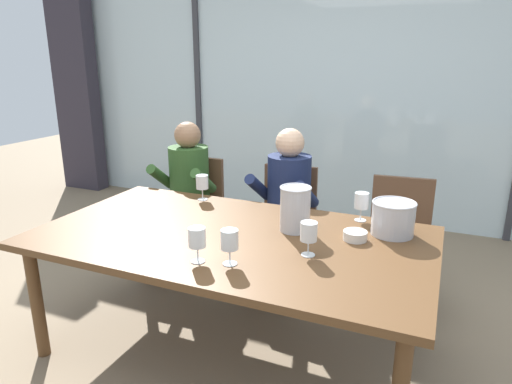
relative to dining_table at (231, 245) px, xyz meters
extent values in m
plane|color=#847056|center=(0.00, 1.00, -0.66)|extent=(14.00, 14.00, 0.00)
cube|color=silver|center=(0.00, 2.55, 0.64)|extent=(7.38, 0.03, 2.60)
cube|color=#38383D|center=(-1.66, 2.53, 0.64)|extent=(0.06, 0.06, 2.60)
cube|color=#386633|center=(0.00, 6.95, 0.19)|extent=(13.38, 2.40, 1.70)
cube|color=#332D38|center=(-3.34, 2.37, 0.64)|extent=(0.56, 0.20, 2.60)
cube|color=brown|center=(0.00, 0.00, 0.04)|extent=(2.18, 1.20, 0.04)
cylinder|color=brown|center=(-0.99, -0.50, -0.32)|extent=(0.07, 0.07, 0.69)
cylinder|color=brown|center=(-0.99, 0.50, -0.32)|extent=(0.07, 0.07, 0.69)
cylinder|color=brown|center=(0.99, 0.50, -0.32)|extent=(0.07, 0.07, 0.69)
cube|color=brown|center=(-0.85, 0.93, -0.23)|extent=(0.46, 0.46, 0.03)
cube|color=brown|center=(-0.85, 1.13, -0.01)|extent=(0.42, 0.05, 0.42)
cylinder|color=brown|center=(-1.05, 0.75, -0.45)|extent=(0.04, 0.04, 0.42)
cylinder|color=brown|center=(-0.67, 0.74, -0.45)|extent=(0.04, 0.04, 0.42)
cylinder|color=brown|center=(-1.04, 1.13, -0.45)|extent=(0.04, 0.04, 0.42)
cylinder|color=brown|center=(-0.66, 1.12, -0.45)|extent=(0.04, 0.04, 0.42)
cube|color=brown|center=(-0.03, 0.94, -0.23)|extent=(0.47, 0.47, 0.03)
cube|color=brown|center=(-0.05, 1.14, -0.01)|extent=(0.42, 0.07, 0.42)
cylinder|color=brown|center=(-0.20, 0.73, -0.45)|extent=(0.04, 0.04, 0.42)
cylinder|color=brown|center=(0.18, 0.77, -0.45)|extent=(0.04, 0.04, 0.42)
cylinder|color=brown|center=(-0.23, 1.11, -0.45)|extent=(0.04, 0.04, 0.42)
cylinder|color=brown|center=(0.15, 1.14, -0.45)|extent=(0.04, 0.04, 0.42)
cube|color=brown|center=(0.82, 0.92, -0.23)|extent=(0.48, 0.48, 0.03)
cube|color=brown|center=(0.80, 1.12, -0.01)|extent=(0.42, 0.07, 0.42)
cylinder|color=brown|center=(0.64, 0.72, -0.45)|extent=(0.04, 0.04, 0.42)
cylinder|color=brown|center=(1.02, 0.75, -0.45)|extent=(0.04, 0.04, 0.42)
cylinder|color=brown|center=(0.61, 1.09, -0.45)|extent=(0.04, 0.04, 0.42)
cylinder|color=brown|center=(0.99, 1.13, -0.45)|extent=(0.04, 0.04, 0.42)
cylinder|color=#2D5123|center=(-0.85, 0.95, 0.06)|extent=(0.34, 0.34, 0.52)
sphere|color=#936B4C|center=(-0.85, 0.95, 0.42)|extent=(0.21, 0.21, 0.21)
cube|color=#47423D|center=(-0.93, 0.74, -0.20)|extent=(0.15, 0.41, 0.13)
cube|color=#47423D|center=(-0.75, 0.75, -0.20)|extent=(0.15, 0.41, 0.13)
cylinder|color=#47423D|center=(-0.91, 0.54, -0.44)|extent=(0.10, 0.10, 0.45)
cylinder|color=#47423D|center=(-0.73, 0.55, -0.44)|extent=(0.10, 0.10, 0.45)
cylinder|color=#2D5123|center=(-1.03, 0.82, 0.09)|extent=(0.10, 0.33, 0.26)
cylinder|color=#2D5123|center=(-0.65, 0.84, 0.09)|extent=(0.10, 0.33, 0.26)
cylinder|color=#192347|center=(0.01, 0.95, 0.06)|extent=(0.35, 0.35, 0.52)
sphere|color=#DBAD89|center=(0.01, 0.95, 0.42)|extent=(0.21, 0.21, 0.21)
cube|color=#47423D|center=(-0.10, 0.76, -0.20)|extent=(0.16, 0.41, 0.13)
cube|color=#47423D|center=(0.08, 0.74, -0.20)|extent=(0.16, 0.41, 0.13)
cylinder|color=#47423D|center=(-0.12, 0.56, -0.44)|extent=(0.10, 0.10, 0.45)
cylinder|color=#47423D|center=(0.06, 0.54, -0.44)|extent=(0.10, 0.10, 0.45)
cylinder|color=#192347|center=(-0.19, 0.85, 0.09)|extent=(0.11, 0.33, 0.26)
cylinder|color=#192347|center=(0.19, 0.81, 0.09)|extent=(0.11, 0.33, 0.26)
cylinder|color=#B7B7BC|center=(0.30, 0.20, 0.19)|extent=(0.17, 0.17, 0.25)
torus|color=silver|center=(0.30, 0.20, 0.31)|extent=(0.18, 0.18, 0.01)
cylinder|color=#B7B7BC|center=(0.82, 0.36, 0.15)|extent=(0.23, 0.23, 0.18)
torus|color=silver|center=(0.82, 0.36, 0.25)|extent=(0.24, 0.24, 0.01)
cylinder|color=silver|center=(0.65, 0.19, 0.09)|extent=(0.13, 0.13, 0.05)
cylinder|color=silver|center=(0.62, 0.51, 0.06)|extent=(0.07, 0.07, 0.00)
cylinder|color=silver|center=(0.62, 0.51, 0.10)|extent=(0.01, 0.01, 0.07)
cylinder|color=silver|center=(0.62, 0.51, 0.19)|extent=(0.08, 0.08, 0.09)
cylinder|color=maroon|center=(0.62, 0.51, 0.16)|extent=(0.07, 0.07, 0.04)
cylinder|color=silver|center=(0.47, -0.09, 0.06)|extent=(0.07, 0.07, 0.00)
cylinder|color=silver|center=(0.47, -0.09, 0.10)|extent=(0.01, 0.01, 0.07)
cylinder|color=silver|center=(0.47, -0.09, 0.19)|extent=(0.08, 0.08, 0.09)
cylinder|color=#560C1E|center=(0.47, -0.09, 0.16)|extent=(0.07, 0.07, 0.04)
cylinder|color=silver|center=(0.01, -0.37, 0.06)|extent=(0.07, 0.07, 0.00)
cylinder|color=silver|center=(0.01, -0.37, 0.10)|extent=(0.01, 0.01, 0.07)
cylinder|color=silver|center=(0.01, -0.37, 0.19)|extent=(0.08, 0.08, 0.09)
cylinder|color=#E0D184|center=(0.01, -0.37, 0.16)|extent=(0.07, 0.07, 0.04)
cylinder|color=silver|center=(-0.46, 0.50, 0.06)|extent=(0.07, 0.07, 0.00)
cylinder|color=silver|center=(-0.46, 0.50, 0.10)|extent=(0.01, 0.01, 0.07)
cylinder|color=silver|center=(-0.46, 0.50, 0.19)|extent=(0.08, 0.08, 0.09)
cylinder|color=silver|center=(0.16, -0.34, 0.06)|extent=(0.07, 0.07, 0.00)
cylinder|color=silver|center=(0.16, -0.34, 0.10)|extent=(0.01, 0.01, 0.07)
cylinder|color=silver|center=(0.16, -0.34, 0.19)|extent=(0.08, 0.08, 0.09)
cylinder|color=maroon|center=(0.16, -0.34, 0.16)|extent=(0.07, 0.07, 0.04)
camera|label=1|loc=(1.05, -2.09, 1.01)|focal=31.73mm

